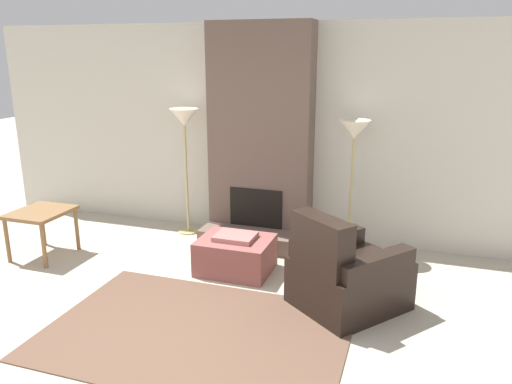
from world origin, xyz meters
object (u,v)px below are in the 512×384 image
side_table (41,217)px  floor_lamp_right (354,138)px  armchair (344,278)px  floor_lamp_left (184,125)px  ottoman (236,254)px

side_table → floor_lamp_right: 3.61m
armchair → side_table: size_ratio=1.88×
floor_lamp_left → side_table: bearing=-134.9°
floor_lamp_left → floor_lamp_right: floor_lamp_left is taller
ottoman → armchair: 1.29m
armchair → floor_lamp_right: (-0.15, 1.36, 1.05)m
ottoman → side_table: (-2.23, -0.29, 0.27)m
side_table → floor_lamp_left: (1.22, 1.23, 0.93)m
armchair → ottoman: bearing=18.9°
side_table → floor_lamp_left: floor_lamp_left is taller
side_table → armchair: bearing=-2.3°
side_table → floor_lamp_right: size_ratio=0.41×
ottoman → armchair: size_ratio=0.63×
floor_lamp_left → floor_lamp_right: size_ratio=1.03×
floor_lamp_left → ottoman: bearing=-42.8°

